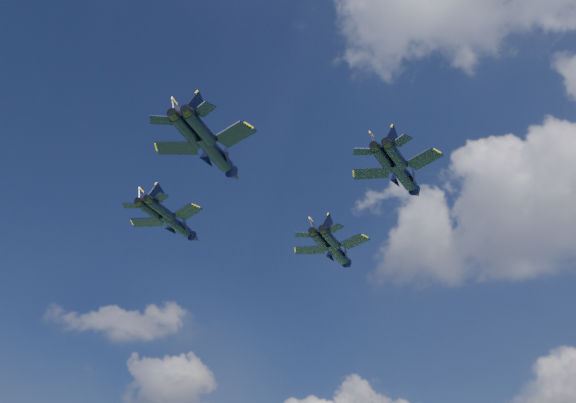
% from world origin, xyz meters
% --- Properties ---
extents(jet_lead, '(12.72, 16.80, 3.96)m').
position_xyz_m(jet_lead, '(-3.96, 24.20, 59.82)').
color(jet_lead, black).
extents(jet_left, '(12.01, 15.66, 3.71)m').
position_xyz_m(jet_left, '(-17.53, 0.09, 58.61)').
color(jet_left, black).
extents(jet_right, '(12.64, 16.40, 3.90)m').
position_xyz_m(jet_right, '(15.76, 9.40, 60.15)').
color(jet_right, black).
extents(jet_slot, '(12.93, 17.27, 4.07)m').
position_xyz_m(jet_slot, '(1.05, -13.00, 57.15)').
color(jet_slot, black).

